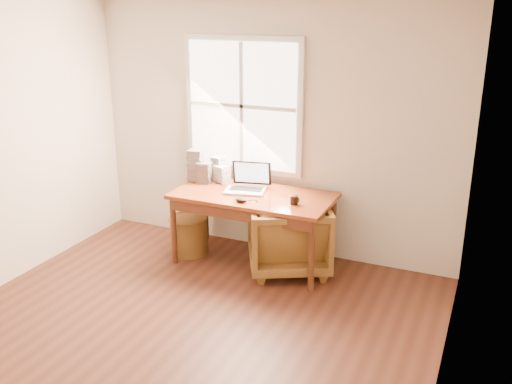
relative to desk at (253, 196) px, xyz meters
The scene contains 11 objects.
room_shell 1.74m from the desk, 90.77° to the right, with size 4.04×4.54×2.64m.
desk is the anchor object (origin of this frame).
armchair 0.53m from the desk, ahead, with size 0.77×0.80×0.73m, color brown.
wicker_stool 0.90m from the desk, behind, with size 0.40×0.40×0.40m, color brown.
laptop 0.21m from the desk, 165.51° to the left, with size 0.41×0.43×0.31m, color silver, non-canonical shape.
mouse 0.27m from the desk, 91.50° to the right, with size 0.12×0.07×0.04m, color black.
coffee_mug 0.50m from the desk, 13.89° to the right, with size 0.07×0.07×0.08m, color black.
cd_stack_a 0.64m from the desk, 151.23° to the left, with size 0.12×0.11×0.25m, color silver.
cd_stack_b 0.65m from the desk, 168.21° to the left, with size 0.14×0.12×0.22m, color #27282C.
cd_stack_c 0.79m from the desk, 167.88° to the left, with size 0.15×0.13×0.34m, color #999BA6.
cd_stack_d 0.52m from the desk, 154.11° to the left, with size 0.14×0.12×0.18m, color silver.
Camera 1 is at (2.19, -3.13, 2.60)m, focal length 40.00 mm.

